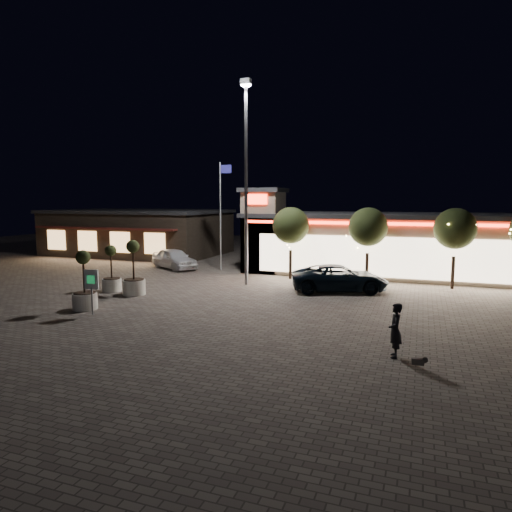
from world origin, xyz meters
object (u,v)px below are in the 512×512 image
(planter_left, at_px, (112,277))
(valet_sign, at_px, (91,283))
(planter_mid, at_px, (85,291))
(pedestrian, at_px, (395,330))
(pickup_truck, at_px, (340,278))
(white_sedan, at_px, (174,259))

(planter_left, relative_size, valet_sign, 1.28)
(planter_mid, relative_size, valet_sign, 1.37)
(pedestrian, xyz_separation_m, planter_left, (-16.00, 6.04, -0.09))
(pickup_truck, relative_size, planter_left, 2.06)
(pickup_truck, relative_size, pedestrian, 3.00)
(valet_sign, bearing_deg, planter_left, 118.48)
(planter_left, height_order, planter_mid, planter_mid)
(pickup_truck, bearing_deg, valet_sign, 115.32)
(white_sedan, bearing_deg, valet_sign, -134.60)
(planter_mid, bearing_deg, pedestrian, -7.72)
(pedestrian, relative_size, valet_sign, 0.88)
(white_sedan, xyz_separation_m, pedestrian, (17.06, -14.94, 0.13))
(white_sedan, distance_m, valet_sign, 14.23)
(planter_left, bearing_deg, pedestrian, -20.67)
(white_sedan, relative_size, pedestrian, 2.50)
(planter_mid, distance_m, valet_sign, 1.42)
(pickup_truck, distance_m, planter_mid, 13.81)
(pedestrian, xyz_separation_m, planter_mid, (-14.44, 1.96, -0.03))
(valet_sign, bearing_deg, pickup_truck, 43.94)
(pickup_truck, bearing_deg, planter_left, 91.60)
(planter_left, bearing_deg, white_sedan, 96.76)
(valet_sign, bearing_deg, pedestrian, -5.17)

